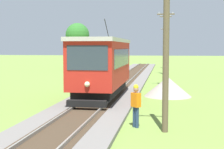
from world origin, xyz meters
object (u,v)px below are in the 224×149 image
Objects in this scene: utility_pole_mid at (165,45)px; track_worker at (136,104)px; utility_pole_near_tram at (166,39)px; tree_left_near at (77,35)px; utility_pole_far at (165,41)px; red_tram at (102,65)px; utility_pole_distant at (165,46)px; gravel_pile at (168,87)px.

utility_pole_mid is 3.81× the size of track_worker.
utility_pole_mid is at bearing 90.00° from utility_pole_near_tram.
track_worker is 37.63m from tree_left_near.
utility_pole_far is 26.73m from track_worker.
utility_pole_far is 4.41× the size of track_worker.
utility_pole_far is (3.86, 19.85, 1.84)m from red_tram.
utility_pole_far is at bearing 90.00° from utility_pole_mid.
utility_pole_distant is at bearing -136.45° from track_worker.
red_tram is 1.22× the size of utility_pole_near_tram.
utility_pole_near_tram is 1.03× the size of utility_pole_mid.
utility_pole_distant is (0.00, 38.75, -0.04)m from utility_pole_near_tram.
utility_pole_far is 11.70m from utility_pole_distant.
track_worker is (-1.19, 0.53, -2.62)m from utility_pole_near_tram.
utility_pole_mid is 5.77m from gravel_pile.
track_worker is (-1.19, -26.53, -3.05)m from utility_pole_far.
red_tram reaches higher than track_worker.
utility_pole_mid is 0.98× the size of utility_pole_distant.
utility_pole_far reaches higher than utility_pole_distant.
utility_pole_distant is at bearing 90.00° from utility_pole_mid.
utility_pole_mid is 0.97× the size of tree_left_near.
utility_pole_distant is (3.86, 31.55, 1.37)m from red_tram.
utility_pole_distant is 2.19× the size of gravel_pile.
utility_pole_distant is 29.35m from gravel_pile.
utility_pole_near_tram reaches higher than gravel_pile.
gravel_pile is 29.94m from tree_left_near.
utility_pole_mid is 12.51m from utility_pole_far.
utility_pole_far is at bearing 90.00° from utility_pole_near_tram.
tree_left_near is at bearing 110.13° from utility_pole_near_tram.
gravel_pile is at bearing 88.95° from utility_pole_near_tram.
tree_left_near is (-13.18, 21.40, 1.66)m from utility_pole_mid.
utility_pole_mid is at bearing 92.00° from gravel_pile.
tree_left_near is (-11.99, 35.42, 4.17)m from track_worker.
track_worker is 0.26× the size of tree_left_near.
utility_pole_mid reaches higher than track_worker.
utility_pole_far is 1.13× the size of tree_left_near.
gravel_pile is at bearing -89.43° from utility_pole_far.
utility_pole_mid is (3.86, 7.35, 1.30)m from red_tram.
utility_pole_far reaches higher than utility_pole_near_tram.
utility_pole_distant is at bearing 11.98° from tree_left_near.
gravel_pile is at bearing -63.17° from tree_left_near.
utility_pole_distant is at bearing 90.00° from utility_pole_far.
utility_pole_near_tram is at bearing -90.00° from utility_pole_far.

